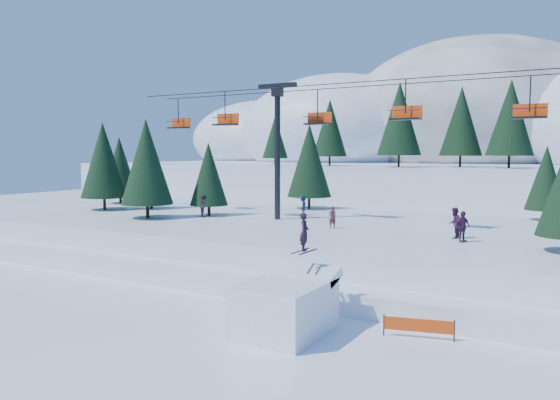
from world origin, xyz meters
The scene contains 10 objects.
ground centered at (0.00, 0.00, 0.00)m, with size 160.00×160.00×0.00m, color white.
mid_shelf centered at (0.00, 18.00, 1.25)m, with size 70.00×22.00×2.50m, color white.
berm centered at (0.00, 8.00, 0.55)m, with size 70.00×6.00×1.10m, color white.
mountain_ridge centered at (-5.07, 73.34, 9.64)m, with size 119.00×60.00×26.46m.
jump_kicker centered at (0.97, 1.72, 1.21)m, with size 3.24×4.43×4.97m.
chairlift centered at (0.77, 18.05, 9.32)m, with size 46.00×3.21×10.28m.
conifer_stand centered at (4.42, 18.98, 6.92)m, with size 61.60×17.73×10.08m.
distant_skiers centered at (-0.99, 17.14, 3.39)m, with size 28.77×7.00×1.85m.
banner_near centered at (6.01, 3.85, 0.54)m, with size 2.77×0.76×0.90m.
banner_far centered at (9.21, 6.72, 0.54)m, with size 2.65×1.12×0.90m.
Camera 1 is at (12.05, -17.83, 7.61)m, focal length 35.00 mm.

